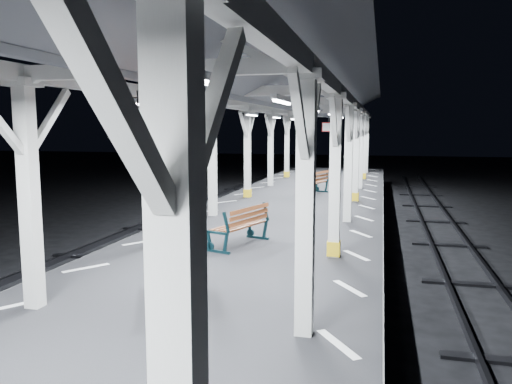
% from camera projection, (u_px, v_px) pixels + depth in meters
% --- Properties ---
extents(ground, '(120.00, 120.00, 0.00)m').
position_uv_depth(ground, '(210.00, 332.00, 8.94)').
color(ground, black).
rests_on(ground, ground).
extents(platform, '(6.00, 50.00, 1.00)m').
position_uv_depth(platform, '(209.00, 305.00, 8.87)').
color(platform, black).
rests_on(platform, ground).
extents(hazard_stripes_left, '(1.00, 48.00, 0.01)m').
position_uv_depth(hazard_stripes_left, '(86.00, 268.00, 9.40)').
color(hazard_stripes_left, silver).
rests_on(hazard_stripes_left, platform).
extents(hazard_stripes_right, '(1.00, 48.00, 0.01)m').
position_uv_depth(hazard_stripes_right, '(349.00, 288.00, 8.21)').
color(hazard_stripes_right, silver).
rests_on(hazard_stripes_right, platform).
extents(canopy, '(5.40, 49.00, 4.65)m').
position_uv_depth(canopy, '(206.00, 72.00, 8.34)').
color(canopy, silver).
rests_on(canopy, platform).
extents(bench_near, '(1.24, 1.76, 0.90)m').
position_uv_depth(bench_near, '(184.00, 273.00, 7.46)').
color(bench_near, '#0C262D').
rests_on(bench_near, platform).
extents(bench_mid, '(1.09, 1.78, 0.91)m').
position_uv_depth(bench_mid, '(242.00, 225.00, 11.12)').
color(bench_mid, '#0C262D').
rests_on(bench_mid, platform).
extents(bench_far, '(1.12, 1.83, 0.93)m').
position_uv_depth(bench_far, '(315.00, 182.00, 19.78)').
color(bench_far, '#0C262D').
rests_on(bench_far, platform).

